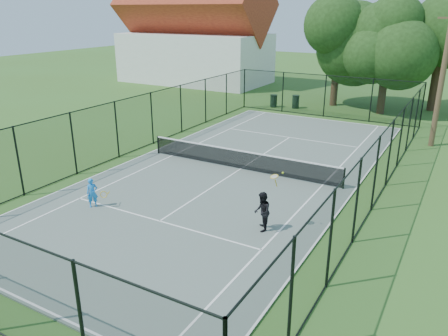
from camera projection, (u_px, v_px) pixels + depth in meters
The scene contains 13 objects.
ground at pixel (241, 170), 21.22m from camera, with size 120.00×120.00×0.00m, color #3A6021.
tennis_court at pixel (241, 170), 21.21m from camera, with size 11.00×24.00×0.06m, color slate.
tennis_net at pixel (241, 159), 21.03m from camera, with size 10.08×0.08×0.95m.
fence at pixel (241, 141), 20.71m from camera, with size 13.10×26.10×3.00m.
tree_near_left at pixel (338, 40), 33.85m from camera, with size 6.36×6.36×8.29m.
tree_near_mid at pixel (388, 46), 31.08m from camera, with size 6.05×6.05×7.91m.
tree_near_right at pixel (441, 42), 32.08m from camera, with size 5.82×5.82×8.03m.
building at pixel (195, 34), 45.40m from camera, with size 15.30×8.15×11.87m.
trash_bin_left at pixel (274, 101), 34.77m from camera, with size 0.58×0.58×0.99m.
trash_bin_right at pixel (296, 102), 34.33m from camera, with size 0.58×0.58×1.03m.
utility_pole at pixel (442, 77), 23.70m from camera, with size 1.40×0.30×7.63m.
player_blue at pixel (92, 193), 16.98m from camera, with size 0.82×0.51×1.16m.
player_black at pixel (262, 212), 15.10m from camera, with size 0.96×0.92×2.15m.
Camera 1 is at (9.16, -17.69, 7.37)m, focal length 35.00 mm.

